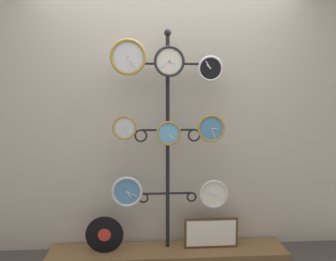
{
  "coord_description": "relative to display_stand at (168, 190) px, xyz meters",
  "views": [
    {
      "loc": [
        -0.2,
        -2.56,
        1.48
      ],
      "look_at": [
        0.0,
        0.36,
        1.17
      ],
      "focal_mm": 35.0,
      "sensor_mm": 36.0,
      "label": 1
    }
  ],
  "objects": [
    {
      "name": "shop_wall",
      "position": [
        0.0,
        0.16,
        0.79
      ],
      "size": [
        4.4,
        0.04,
        2.8
      ],
      "color": "#BCB2A3",
      "rests_on": "ground_plane"
    },
    {
      "name": "low_shelf",
      "position": [
        0.0,
        -0.06,
        -0.58
      ],
      "size": [
        2.2,
        0.36,
        0.06
      ],
      "color": "brown",
      "rests_on": "ground_plane"
    },
    {
      "name": "display_stand",
      "position": [
        0.0,
        0.0,
        0.0
      ],
      "size": [
        0.73,
        0.43,
        2.07
      ],
      "color": "black",
      "rests_on": "ground_plane"
    },
    {
      "name": "clock_top_left",
      "position": [
        -0.35,
        -0.11,
        1.2
      ],
      "size": [
        0.31,
        0.04,
        0.31
      ],
      "color": "silver"
    },
    {
      "name": "clock_top_center",
      "position": [
        0.01,
        -0.1,
        1.17
      ],
      "size": [
        0.27,
        0.04,
        0.27
      ],
      "color": "silver"
    },
    {
      "name": "clock_top_right",
      "position": [
        0.37,
        -0.08,
        1.11
      ],
      "size": [
        0.23,
        0.04,
        0.23
      ],
      "color": "black"
    },
    {
      "name": "clock_middle_left",
      "position": [
        -0.39,
        -0.09,
        0.59
      ],
      "size": [
        0.22,
        0.04,
        0.22
      ],
      "color": "silver"
    },
    {
      "name": "clock_middle_center",
      "position": [
        0.0,
        -0.11,
        0.54
      ],
      "size": [
        0.22,
        0.04,
        0.22
      ],
      "color": "#60A8DB"
    },
    {
      "name": "clock_middle_right",
      "position": [
        0.38,
        -0.11,
        0.58
      ],
      "size": [
        0.25,
        0.04,
        0.25
      ],
      "color": "#4C84B2"
    },
    {
      "name": "clock_bottom_left",
      "position": [
        -0.37,
        -0.08,
        0.02
      ],
      "size": [
        0.28,
        0.04,
        0.28
      ],
      "color": "#4C84B2"
    },
    {
      "name": "clock_bottom_right",
      "position": [
        0.41,
        -0.11,
        -0.02
      ],
      "size": [
        0.26,
        0.04,
        0.26
      ],
      "color": "silver"
    },
    {
      "name": "vinyl_record",
      "position": [
        -0.58,
        -0.09,
        -0.38
      ],
      "size": [
        0.34,
        0.01,
        0.34
      ],
      "color": "black",
      "rests_on": "low_shelf"
    },
    {
      "name": "picture_frame",
      "position": [
        0.4,
        -0.06,
        -0.41
      ],
      "size": [
        0.51,
        0.02,
        0.29
      ],
      "color": "#4C381E",
      "rests_on": "low_shelf"
    }
  ]
}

